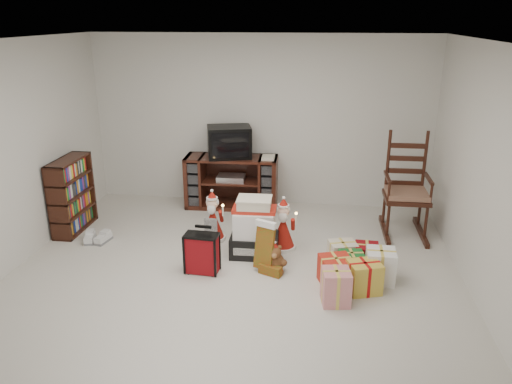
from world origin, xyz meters
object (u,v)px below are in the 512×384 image
mrs_claus_figurine (213,221)px  gift_cluster (355,266)px  bookshelf (72,196)px  teddy_bear (275,260)px  crt_television (229,142)px  gift_pile (254,231)px  rocking_chair (405,198)px  red_suitcase (202,253)px  sneaker_pair (96,238)px  santa_figurine (283,229)px  tv_stand (232,182)px

mrs_claus_figurine → gift_cluster: size_ratio=0.55×
bookshelf → gift_cluster: bookshelf is taller
teddy_bear → crt_television: size_ratio=0.45×
gift_pile → teddy_bear: (0.28, -0.38, -0.17)m
rocking_chair → mrs_claus_figurine: size_ratio=2.08×
red_suitcase → gift_cluster: (1.68, 0.09, -0.09)m
sneaker_pair → gift_cluster: 3.25m
red_suitcase → crt_television: (-0.06, 2.07, 0.76)m
red_suitcase → santa_figurine: size_ratio=0.81×
crt_television → santa_figurine: bearing=-70.9°
red_suitcase → santa_figurine: 1.11m
tv_stand → teddy_bear: tv_stand is taller
red_suitcase → sneaker_pair: red_suitcase is taller
bookshelf → rocking_chair: bearing=6.6°
gift_pile → mrs_claus_figurine: size_ratio=1.06×
gift_pile → gift_cluster: 1.25m
red_suitcase → gift_cluster: bearing=6.9°
tv_stand → rocking_chair: rocking_chair is taller
gift_pile → santa_figurine: (0.33, 0.21, -0.05)m
sneaker_pair → santa_figurine: bearing=-1.4°
teddy_bear → santa_figurine: (0.04, 0.59, 0.12)m
teddy_bear → sneaker_pair: bearing=168.6°
bookshelf → mrs_claus_figurine: (1.91, -0.08, -0.22)m
gift_pile → gift_cluster: size_ratio=0.59×
santa_figurine → bookshelf: bearing=175.5°
mrs_claus_figurine → sneaker_pair: bearing=-169.8°
crt_television → bookshelf: bearing=-164.5°
bookshelf → red_suitcase: 2.20m
teddy_bear → mrs_claus_figurine: mrs_claus_figurine is taller
rocking_chair → teddy_bear: size_ratio=4.35×
teddy_bear → gift_cluster: (0.88, -0.04, 0.00)m
red_suitcase → gift_cluster: size_ratio=0.45×
bookshelf → red_suitcase: bookshelf is taller
gift_cluster → sneaker_pair: bearing=170.9°
tv_stand → crt_television: size_ratio=1.93×
gift_cluster → gift_pile: bearing=159.9°
sneaker_pair → rocking_chair: bearing=8.0°
red_suitcase → mrs_claus_figurine: 0.87m
red_suitcase → teddy_bear: (0.80, 0.13, -0.09)m
tv_stand → gift_pile: tv_stand is taller
gift_cluster → tv_stand: bearing=130.9°
sneaker_pair → gift_cluster: size_ratio=0.28×
gift_cluster → rocking_chair: bearing=62.8°
mrs_claus_figurine → gift_cluster: (1.74, -0.78, -0.12)m
tv_stand → crt_television: bearing=-175.5°
rocking_chair → santa_figurine: size_ratio=2.08×
tv_stand → gift_cluster: tv_stand is taller
rocking_chair → gift_pile: rocking_chair is taller
gift_pile → crt_television: crt_television is taller
tv_stand → santa_figurine: tv_stand is taller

